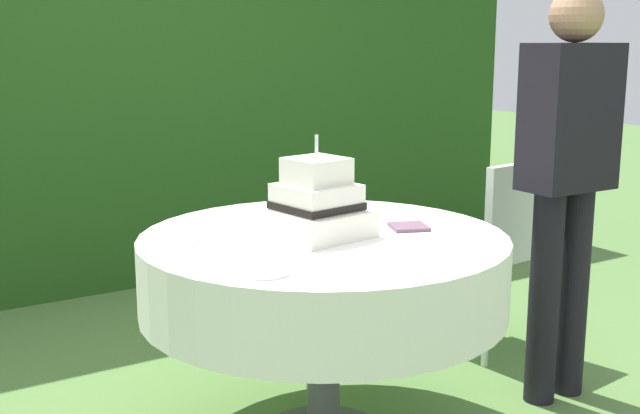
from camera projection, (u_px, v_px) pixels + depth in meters
The scene contains 9 objects.
foliage_hedge at pixel (103, 83), 4.62m from camera, with size 5.62×0.44×2.33m, color #234C19.
cake_table at pixel (323, 272), 2.82m from camera, with size 1.27×1.27×0.76m.
wedding_cake at pixel (317, 206), 2.77m from camera, with size 0.34×0.34×0.35m.
serving_plate_near at pixel (232, 212), 3.14m from camera, with size 0.13×0.13×0.01m, color white.
serving_plate_far at pixel (193, 237), 2.74m from camera, with size 0.13×0.13×0.01m, color white.
serving_plate_left at pixel (266, 272), 2.34m from camera, with size 0.14×0.14×0.01m, color white.
napkin_stack at pixel (409, 227), 2.89m from camera, with size 0.13×0.13×0.01m, color #6B4C60.
garden_chair at pixel (498, 238), 3.65m from camera, with size 0.44×0.44×0.89m.
standing_person at pixel (567, 169), 3.11m from camera, with size 0.36×0.21×1.60m.
Camera 1 is at (-1.46, -2.28, 1.43)m, focal length 45.86 mm.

